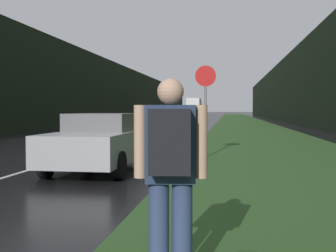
% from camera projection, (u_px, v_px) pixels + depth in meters
% --- Properties ---
extents(grass_verge, '(6.00, 240.00, 0.02)m').
position_uv_depth(grass_verge, '(246.00, 125.00, 40.84)').
color(grass_verge, '#2D5123').
rests_on(grass_verge, ground_plane).
extents(lane_stripe_c, '(0.12, 3.00, 0.01)m').
position_uv_depth(lane_stripe_c, '(97.00, 149.00, 15.79)').
color(lane_stripe_c, silver).
rests_on(lane_stripe_c, ground_plane).
extents(lane_stripe_d, '(0.12, 3.00, 0.01)m').
position_uv_depth(lane_stripe_d, '(137.00, 137.00, 22.71)').
color(lane_stripe_d, silver).
rests_on(lane_stripe_d, ground_plane).
extents(lane_stripe_e, '(0.12, 3.00, 0.01)m').
position_uv_depth(lane_stripe_e, '(159.00, 131.00, 29.63)').
color(lane_stripe_e, silver).
rests_on(lane_stripe_e, ground_plane).
extents(treeline_far_side, '(2.00, 140.00, 7.15)m').
position_uv_depth(treeline_far_side, '(114.00, 93.00, 52.89)').
color(treeline_far_side, black).
rests_on(treeline_far_side, ground_plane).
extents(treeline_near_side, '(2.00, 140.00, 7.87)m').
position_uv_depth(treeline_near_side, '(294.00, 89.00, 49.72)').
color(treeline_near_side, black).
rests_on(treeline_near_side, ground_plane).
extents(stop_sign, '(0.64, 0.07, 2.85)m').
position_uv_depth(stop_sign, '(205.00, 102.00, 12.91)').
color(stop_sign, slate).
rests_on(stop_sign, ground_plane).
extents(hitchhiker_with_backpack, '(0.60, 0.45, 1.75)m').
position_uv_depth(hitchhiker_with_backpack, '(170.00, 169.00, 3.45)').
color(hitchhiker_with_backpack, navy).
rests_on(hitchhiker_with_backpack, ground_plane).
extents(car_passing_near, '(1.85, 4.34, 1.40)m').
position_uv_depth(car_passing_near, '(101.00, 141.00, 10.44)').
color(car_passing_near, '#9E9EA3').
rests_on(car_passing_near, ground_plane).
extents(delivery_truck, '(2.58, 8.18, 3.70)m').
position_uv_depth(delivery_truck, '(194.00, 108.00, 81.60)').
color(delivery_truck, gray).
rests_on(delivery_truck, ground_plane).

